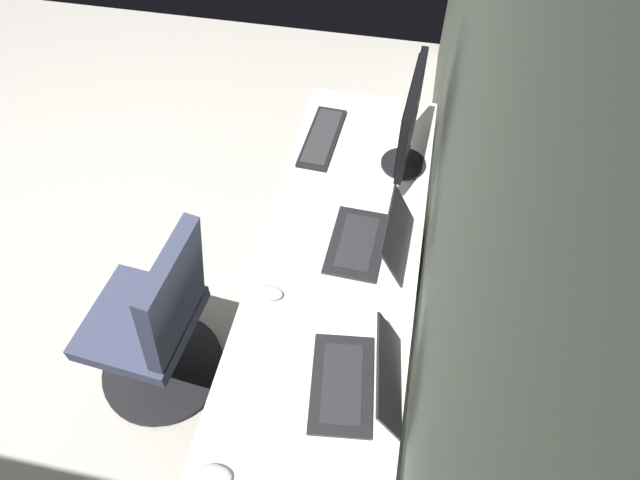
{
  "coord_description": "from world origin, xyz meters",
  "views": [
    {
      "loc": [
        1.42,
        1.88,
        2.44
      ],
      "look_at": [
        0.26,
        1.64,
        0.95
      ],
      "focal_mm": 30.94,
      "sensor_mm": 36.0,
      "label": 1
    }
  ],
  "objects_px": {
    "laptop_leftmost": "(360,380)",
    "mouse_main": "(269,293)",
    "laptop_left": "(373,240)",
    "keyboard_main": "(322,137)",
    "office_chair": "(157,327)",
    "drawer_pedestal": "(349,274)",
    "mouse_spare": "(215,476)",
    "monitor_primary": "(410,120)"
  },
  "relations": [
    {
      "from": "laptop_left",
      "to": "keyboard_main",
      "type": "distance_m",
      "value": 0.66
    },
    {
      "from": "monitor_primary",
      "to": "office_chair",
      "type": "distance_m",
      "value": 1.34
    },
    {
      "from": "laptop_left",
      "to": "office_chair",
      "type": "distance_m",
      "value": 0.95
    },
    {
      "from": "drawer_pedestal",
      "to": "monitor_primary",
      "type": "distance_m",
      "value": 0.75
    },
    {
      "from": "drawer_pedestal",
      "to": "mouse_spare",
      "type": "bearing_deg",
      "value": -12.6
    },
    {
      "from": "monitor_primary",
      "to": "mouse_main",
      "type": "bearing_deg",
      "value": -27.53
    },
    {
      "from": "office_chair",
      "to": "mouse_spare",
      "type": "bearing_deg",
      "value": 39.85
    },
    {
      "from": "laptop_left",
      "to": "keyboard_main",
      "type": "xyz_separation_m",
      "value": [
        -0.58,
        -0.32,
        -0.04
      ]
    },
    {
      "from": "monitor_primary",
      "to": "laptop_left",
      "type": "relative_size",
      "value": 1.37
    },
    {
      "from": "keyboard_main",
      "to": "mouse_main",
      "type": "height_order",
      "value": "mouse_main"
    },
    {
      "from": "mouse_main",
      "to": "office_chair",
      "type": "bearing_deg",
      "value": -81.17
    },
    {
      "from": "mouse_spare",
      "to": "office_chair",
      "type": "relative_size",
      "value": 0.11
    },
    {
      "from": "monitor_primary",
      "to": "mouse_spare",
      "type": "xyz_separation_m",
      "value": [
        1.43,
        -0.4,
        -0.24
      ]
    },
    {
      "from": "keyboard_main",
      "to": "laptop_left",
      "type": "bearing_deg",
      "value": 28.5
    },
    {
      "from": "laptop_leftmost",
      "to": "laptop_left",
      "type": "xyz_separation_m",
      "value": [
        -0.58,
        -0.04,
        0.0
      ]
    },
    {
      "from": "laptop_left",
      "to": "mouse_spare",
      "type": "relative_size",
      "value": 3.38
    },
    {
      "from": "mouse_spare",
      "to": "laptop_left",
      "type": "bearing_deg",
      "value": 160.5
    },
    {
      "from": "laptop_leftmost",
      "to": "mouse_main",
      "type": "distance_m",
      "value": 0.47
    },
    {
      "from": "laptop_leftmost",
      "to": "mouse_spare",
      "type": "height_order",
      "value": "laptop_leftmost"
    },
    {
      "from": "mouse_main",
      "to": "laptop_leftmost",
      "type": "bearing_deg",
      "value": 53.35
    },
    {
      "from": "drawer_pedestal",
      "to": "mouse_spare",
      "type": "xyz_separation_m",
      "value": [
        1.06,
        -0.24,
        0.4
      ]
    },
    {
      "from": "drawer_pedestal",
      "to": "mouse_main",
      "type": "relative_size",
      "value": 6.68
    },
    {
      "from": "mouse_main",
      "to": "mouse_spare",
      "type": "xyz_separation_m",
      "value": [
        0.65,
        0.01,
        0.0
      ]
    },
    {
      "from": "drawer_pedestal",
      "to": "monitor_primary",
      "type": "bearing_deg",
      "value": 155.83
    },
    {
      "from": "laptop_leftmost",
      "to": "mouse_spare",
      "type": "xyz_separation_m",
      "value": [
        0.36,
        -0.37,
        -0.03
      ]
    },
    {
      "from": "keyboard_main",
      "to": "mouse_main",
      "type": "relative_size",
      "value": 4.1
    },
    {
      "from": "mouse_main",
      "to": "drawer_pedestal",
      "type": "bearing_deg",
      "value": 149.67
    },
    {
      "from": "keyboard_main",
      "to": "office_chair",
      "type": "height_order",
      "value": "office_chair"
    },
    {
      "from": "drawer_pedestal",
      "to": "office_chair",
      "type": "xyz_separation_m",
      "value": [
        0.49,
        -0.72,
        0.11
      ]
    },
    {
      "from": "office_chair",
      "to": "mouse_main",
      "type": "bearing_deg",
      "value": 98.83
    },
    {
      "from": "drawer_pedestal",
      "to": "office_chair",
      "type": "distance_m",
      "value": 0.87
    },
    {
      "from": "drawer_pedestal",
      "to": "laptop_left",
      "type": "distance_m",
      "value": 0.46
    },
    {
      "from": "monitor_primary",
      "to": "laptop_left",
      "type": "xyz_separation_m",
      "value": [
        0.49,
        -0.07,
        -0.21
      ]
    },
    {
      "from": "monitor_primary",
      "to": "laptop_leftmost",
      "type": "relative_size",
      "value": 1.26
    },
    {
      "from": "laptop_left",
      "to": "keyboard_main",
      "type": "height_order",
      "value": "laptop_left"
    },
    {
      "from": "office_chair",
      "to": "laptop_left",
      "type": "bearing_deg",
      "value": 114.45
    },
    {
      "from": "laptop_leftmost",
      "to": "office_chair",
      "type": "bearing_deg",
      "value": -103.76
    },
    {
      "from": "mouse_spare",
      "to": "mouse_main",
      "type": "bearing_deg",
      "value": -179.52
    },
    {
      "from": "mouse_main",
      "to": "mouse_spare",
      "type": "distance_m",
      "value": 0.65
    },
    {
      "from": "laptop_left",
      "to": "laptop_leftmost",
      "type": "bearing_deg",
      "value": 3.97
    },
    {
      "from": "drawer_pedestal",
      "to": "mouse_main",
      "type": "xyz_separation_m",
      "value": [
        0.41,
        -0.24,
        0.4
      ]
    },
    {
      "from": "laptop_leftmost",
      "to": "mouse_main",
      "type": "bearing_deg",
      "value": -126.65
    }
  ]
}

